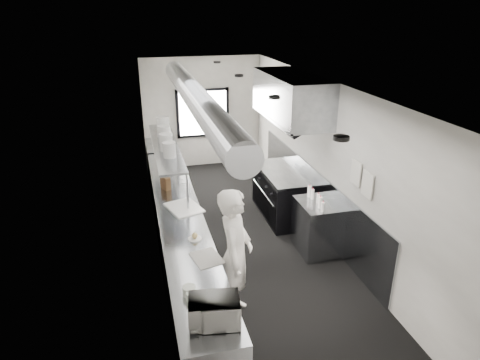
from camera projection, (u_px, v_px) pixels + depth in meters
floor at (242, 238)px, 7.73m from camera, size 3.00×8.00×0.01m
ceiling at (242, 84)px, 6.66m from camera, size 3.00×8.00×0.01m
wall_back at (203, 113)px, 10.78m from camera, size 3.00×0.02×2.80m
wall_front at (359, 326)px, 3.62m from camera, size 3.00×0.02×2.80m
wall_left at (153, 174)px, 6.85m from camera, size 0.02×8.00×2.80m
wall_right at (323, 159)px, 7.54m from camera, size 0.02×8.00×2.80m
wall_cladding at (312, 196)px, 8.13m from camera, size 0.03×5.50×1.10m
hvac_duct at (195, 97)px, 6.95m from camera, size 0.40×6.40×0.40m
service_window at (203, 113)px, 10.75m from camera, size 1.36×0.05×1.25m
exhaust_hood at (291, 97)px, 7.69m from camera, size 0.81×2.20×0.88m
prep_counter at (181, 238)px, 6.85m from camera, size 0.70×6.00×0.90m
pass_shelf at (166, 147)px, 7.77m from camera, size 0.45×3.00×0.68m
range at (283, 193)px, 8.42m from camera, size 0.88×1.60×0.94m
bottle_station at (317, 227)px, 7.20m from camera, size 0.65×0.80×0.90m
far_work_table at (162, 162)px, 10.16m from camera, size 0.70×1.20×0.90m
notice_sheet_a at (356, 173)px, 6.38m from camera, size 0.02×0.28×0.38m
notice_sheet_b at (367, 185)px, 6.09m from camera, size 0.02×0.28×0.38m
line_cook at (235, 255)px, 5.50m from camera, size 0.67×0.80×1.87m
microwave at (214, 311)px, 4.32m from camera, size 0.53×0.44×0.29m
deli_tub_a at (192, 296)px, 4.69m from camera, size 0.18×0.18×0.10m
deli_tub_b at (189, 291)px, 4.78m from camera, size 0.16×0.16×0.11m
newspaper at (207, 258)px, 5.48m from camera, size 0.43×0.50×0.01m
small_plate at (195, 239)px, 5.93m from camera, size 0.20×0.20×0.02m
pastry at (195, 235)px, 5.91m from camera, size 0.08×0.08×0.08m
cutting_board at (184, 208)px, 6.84m from camera, size 0.64×0.74×0.02m
knife_block at (165, 183)px, 7.52m from camera, size 0.18×0.24×0.24m
plate_stack_a at (169, 150)px, 7.08m from camera, size 0.24×0.24×0.26m
plate_stack_b at (166, 142)px, 7.41m from camera, size 0.28×0.28×0.30m
plate_stack_c at (164, 134)px, 7.82m from camera, size 0.23×0.23×0.32m
plate_stack_d at (163, 127)px, 8.21m from camera, size 0.31×0.31×0.38m
squeeze_bottle_a at (323, 207)px, 6.70m from camera, size 0.06×0.06×0.16m
squeeze_bottle_b at (320, 203)px, 6.81m from camera, size 0.08×0.08×0.19m
squeeze_bottle_c at (318, 199)px, 6.99m from camera, size 0.06×0.06×0.16m
squeeze_bottle_d at (312, 194)px, 7.13m from camera, size 0.07×0.07×0.18m
squeeze_bottle_e at (309, 191)px, 7.21m from camera, size 0.08×0.08×0.20m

